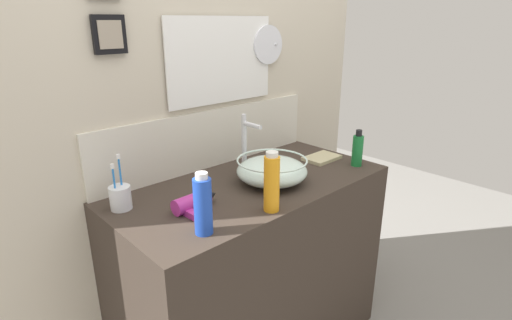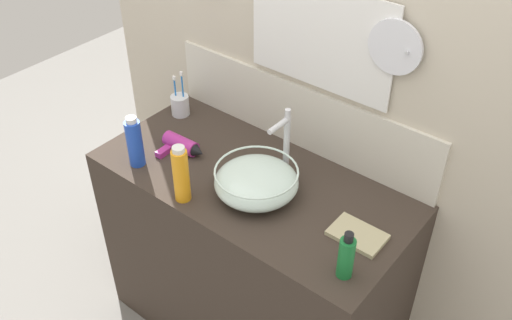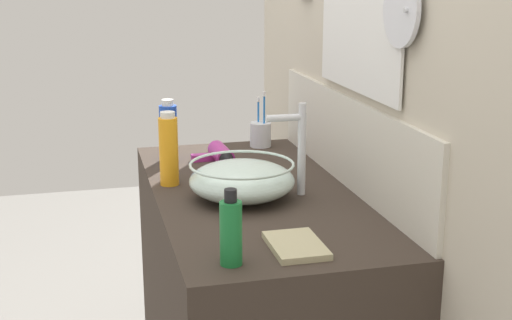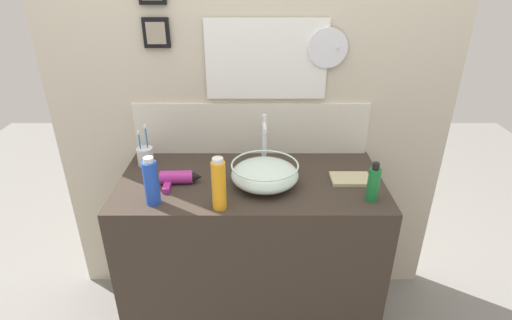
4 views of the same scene
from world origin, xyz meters
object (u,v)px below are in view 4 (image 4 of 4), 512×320
faucet (265,139)px  lotion_bottle (220,184)px  glass_bowl_sink (266,174)px  hand_towel (352,179)px  toothbrush_cup (146,156)px  hair_drier (180,178)px  shampoo_bottle (374,184)px  soap_dispenser (152,182)px

faucet → lotion_bottle: size_ratio=1.20×
glass_bowl_sink → hand_towel: bearing=5.8°
toothbrush_cup → hand_towel: bearing=-9.4°
lotion_bottle → hand_towel: lotion_bottle is taller
hair_drier → lotion_bottle: (0.20, -0.20, 0.08)m
shampoo_bottle → soap_dispenser: size_ratio=0.83×
shampoo_bottle → glass_bowl_sink: bearing=164.2°
soap_dispenser → hand_towel: soap_dispenser is taller
toothbrush_cup → hand_towel: toothbrush_cup is taller
toothbrush_cup → soap_dispenser: 0.38m
hand_towel → shampoo_bottle: bearing=-72.9°
faucet → soap_dispenser: size_ratio=1.28×
faucet → toothbrush_cup: bearing=176.2°
glass_bowl_sink → faucet: (-0.00, 0.17, 0.10)m
lotion_bottle → glass_bowl_sink: bearing=44.4°
toothbrush_cup → hand_towel: size_ratio=1.15×
glass_bowl_sink → shampoo_bottle: 0.47m
hand_towel → hair_drier: bearing=-178.1°
glass_bowl_sink → toothbrush_cup: toothbrush_cup is taller
hair_drier → toothbrush_cup: bearing=136.3°
toothbrush_cup → lotion_bottle: 0.56m
soap_dispenser → shampoo_bottle: bearing=1.4°
soap_dispenser → glass_bowl_sink: bearing=17.8°
glass_bowl_sink → toothbrush_cup: (-0.58, 0.20, -0.01)m
faucet → soap_dispenser: faucet is taller
hair_drier → hand_towel: 0.78m
glass_bowl_sink → soap_dispenser: 0.49m
hair_drier → soap_dispenser: size_ratio=0.90×
soap_dispenser → hand_towel: (0.86, 0.19, -0.09)m
toothbrush_cup → shampoo_bottle: toothbrush_cup is taller
lotion_bottle → toothbrush_cup: bearing=135.7°
toothbrush_cup → soap_dispenser: soap_dispenser is taller
faucet → hair_drier: bearing=-158.6°
glass_bowl_sink → hand_towel: 0.40m
soap_dispenser → lotion_bottle: (0.28, -0.03, 0.01)m
glass_bowl_sink → shampoo_bottle: shampoo_bottle is taller
hand_towel → toothbrush_cup: bearing=170.6°
shampoo_bottle → soap_dispenser: 0.91m
hair_drier → faucet: bearing=21.4°
glass_bowl_sink → faucet: bearing=90.0°
shampoo_bottle → lotion_bottle: size_ratio=0.78×
shampoo_bottle → soap_dispenser: bearing=-178.6°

